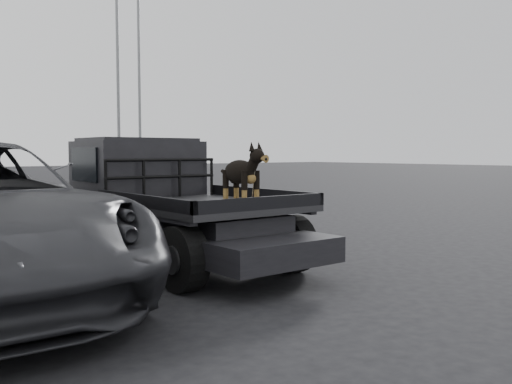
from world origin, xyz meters
TOP-DOWN VIEW (x-y plane):
  - ground at (0.00, 0.00)m, footprint 120.00×120.00m
  - flatbed_ute at (-0.79, 1.98)m, footprint 2.00×5.40m
  - ute_cab at (-0.79, 2.93)m, footprint 1.72×1.30m
  - headache_rack at (-0.79, 2.18)m, footprint 1.80×0.08m
  - dog at (-0.88, 0.16)m, footprint 0.32×0.60m
  - floodlight_mid at (9.99, 26.20)m, footprint 1.08×0.28m
  - floodlight_far at (12.72, 28.80)m, footprint 1.08×0.28m

SIDE VIEW (x-z plane):
  - ground at x=0.00m, z-range 0.00..0.00m
  - flatbed_ute at x=-0.79m, z-range 0.00..0.92m
  - headache_rack at x=-0.79m, z-range 0.92..1.47m
  - dog at x=-0.88m, z-range 0.92..1.66m
  - ute_cab at x=-0.79m, z-range 0.92..1.80m
  - floodlight_far at x=12.72m, z-range 0.60..13.88m
  - floodlight_mid at x=9.99m, z-range 0.60..14.97m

